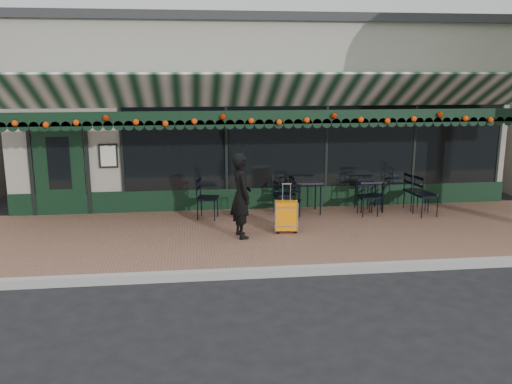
{
  "coord_description": "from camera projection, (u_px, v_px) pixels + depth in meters",
  "views": [
    {
      "loc": [
        -1.83,
        -8.6,
        3.39
      ],
      "look_at": [
        -0.59,
        1.6,
        1.09
      ],
      "focal_mm": 38.0,
      "sensor_mm": 36.0,
      "label": 1
    }
  ],
  "objects": [
    {
      "name": "chair_a_left",
      "position": [
        376.0,
        196.0,
        12.71
      ],
      "size": [
        0.44,
        0.44,
        0.75
      ],
      "primitive_type": null,
      "rotation": [
        0.0,
        0.0,
        -1.76
      ],
      "color": "black",
      "rests_on": "sidewalk"
    },
    {
      "name": "chair_b_right",
      "position": [
        283.0,
        196.0,
        12.67
      ],
      "size": [
        0.44,
        0.44,
        0.75
      ],
      "primitive_type": null,
      "rotation": [
        0.0,
        0.0,
        1.78
      ],
      "color": "black",
      "rests_on": "sidewalk"
    },
    {
      "name": "curb",
      "position": [
        302.0,
        271.0,
        9.2
      ],
      "size": [
        18.0,
        0.16,
        0.15
      ],
      "primitive_type": "cube",
      "color": "#9E9E99",
      "rests_on": "ground"
    },
    {
      "name": "sidewalk",
      "position": [
        282.0,
        235.0,
        11.21
      ],
      "size": [
        18.0,
        4.0,
        0.15
      ],
      "primitive_type": "cube",
      "color": "brown",
      "rests_on": "ground"
    },
    {
      "name": "woman",
      "position": [
        241.0,
        195.0,
        10.65
      ],
      "size": [
        0.53,
        0.69,
        1.7
      ],
      "primitive_type": "imported",
      "rotation": [
        0.0,
        0.0,
        1.78
      ],
      "color": "black",
      "rests_on": "sidewalk"
    },
    {
      "name": "cafe_table_a",
      "position": [
        369.0,
        183.0,
        12.77
      ],
      "size": [
        0.6,
        0.6,
        0.74
      ],
      "color": "black",
      "rests_on": "sidewalk"
    },
    {
      "name": "chair_solo",
      "position": [
        208.0,
        198.0,
        12.07
      ],
      "size": [
        0.56,
        0.56,
        0.93
      ],
      "primitive_type": null,
      "rotation": [
        0.0,
        0.0,
        1.33
      ],
      "color": "black",
      "rests_on": "sidewalk"
    },
    {
      "name": "chair_a_extra",
      "position": [
        426.0,
        196.0,
        12.33
      ],
      "size": [
        0.52,
        0.52,
        0.94
      ],
      "primitive_type": null,
      "rotation": [
        0.0,
        0.0,
        1.68
      ],
      "color": "black",
      "rests_on": "sidewalk"
    },
    {
      "name": "chair_b_front",
      "position": [
        292.0,
        202.0,
        12.1
      ],
      "size": [
        0.48,
        0.48,
        0.77
      ],
      "primitive_type": null,
      "rotation": [
        0.0,
        0.0,
        -0.29
      ],
      "color": "black",
      "rests_on": "sidewalk"
    },
    {
      "name": "ground",
      "position": [
        301.0,
        273.0,
        9.29
      ],
      "size": [
        80.0,
        80.0,
        0.0
      ],
      "primitive_type": "plane",
      "color": "black",
      "rests_on": "ground"
    },
    {
      "name": "chair_a_right",
      "position": [
        415.0,
        191.0,
        12.86
      ],
      "size": [
        0.49,
        0.49,
        0.89
      ],
      "primitive_type": null,
      "rotation": [
        0.0,
        0.0,
        1.66
      ],
      "color": "black",
      "rests_on": "sidewalk"
    },
    {
      "name": "chair_a_front",
      "position": [
        368.0,
        197.0,
        12.36
      ],
      "size": [
        0.45,
        0.45,
        0.85
      ],
      "primitive_type": null,
      "rotation": [
        0.0,
        0.0,
        0.06
      ],
      "color": "black",
      "rests_on": "sidewalk"
    },
    {
      "name": "suitcase",
      "position": [
        286.0,
        216.0,
        11.06
      ],
      "size": [
        0.47,
        0.3,
        1.02
      ],
      "rotation": [
        0.0,
        0.0,
        -0.11
      ],
      "color": "orange",
      "rests_on": "sidewalk"
    },
    {
      "name": "restaurant_building",
      "position": [
        250.0,
        109.0,
        16.38
      ],
      "size": [
        12.0,
        9.6,
        4.5
      ],
      "color": "gray",
      "rests_on": "ground"
    },
    {
      "name": "cafe_table_b",
      "position": [
        307.0,
        184.0,
        12.55
      ],
      "size": [
        0.62,
        0.62,
        0.77
      ],
      "color": "black",
      "rests_on": "sidewalk"
    },
    {
      "name": "chair_b_left",
      "position": [
        284.0,
        195.0,
        12.55
      ],
      "size": [
        0.5,
        0.5,
        0.87
      ],
      "primitive_type": null,
      "rotation": [
        0.0,
        0.0,
        -1.42
      ],
      "color": "black",
      "rests_on": "sidewalk"
    }
  ]
}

